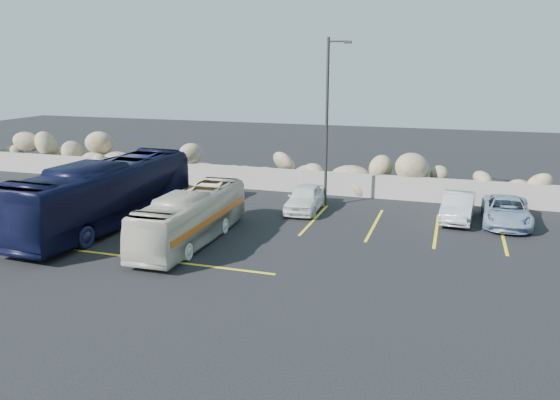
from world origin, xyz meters
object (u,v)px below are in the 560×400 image
(vintage_bus, at_px, (191,217))
(car_a, at_px, (305,198))
(car_d, at_px, (506,211))
(car_b, at_px, (458,207))
(lamppost, at_px, (328,118))
(tour_coach, at_px, (105,194))

(vintage_bus, relative_size, car_a, 1.98)
(car_a, height_order, car_d, car_a)
(car_b, distance_m, car_d, 2.02)
(lamppost, relative_size, tour_coach, 0.78)
(tour_coach, height_order, car_a, tour_coach)
(tour_coach, height_order, car_d, tour_coach)
(vintage_bus, distance_m, car_b, 11.79)
(car_b, relative_size, car_d, 0.88)
(lamppost, relative_size, vintage_bus, 1.10)
(vintage_bus, height_order, car_d, vintage_bus)
(tour_coach, bearing_deg, vintage_bus, -7.86)
(car_b, bearing_deg, car_d, 3.46)
(vintage_bus, xyz_separation_m, tour_coach, (-4.46, 0.81, 0.41))
(tour_coach, height_order, car_b, tour_coach)
(car_d, bearing_deg, car_b, -179.89)
(car_a, distance_m, car_d, 8.92)
(tour_coach, xyz_separation_m, car_d, (16.37, 5.58, -0.84))
(lamppost, relative_size, car_d, 1.90)
(lamppost, height_order, car_d, lamppost)
(vintage_bus, height_order, car_b, vintage_bus)
(car_d, bearing_deg, car_a, -176.09)
(lamppost, bearing_deg, car_b, -6.01)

